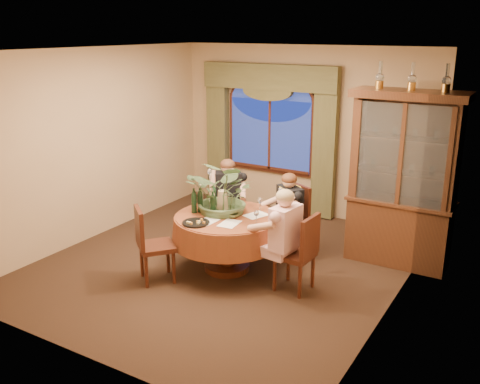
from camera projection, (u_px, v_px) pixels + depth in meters
The scene contains 37 objects.
floor at pixel (224, 263), 7.23m from camera, with size 5.00×5.00×0.00m, color black.
wall_back at pixel (304, 132), 8.88m from camera, with size 4.50×4.50×0.00m, color tan.
wall_right at pixel (400, 189), 5.72m from camera, with size 5.00×5.00×0.00m, color tan.
ceiling at pixel (222, 50), 6.41m from camera, with size 5.00×5.00×0.00m, color white.
window at pixel (270, 135), 9.14m from camera, with size 1.62×0.10×1.32m, color navy, non-canonical shape.
arched_transom at pixel (271, 89), 8.91m from camera, with size 1.60×0.06×0.44m, color navy, non-canonical shape.
drapery_left at pixel (218, 136), 9.64m from camera, with size 0.38×0.14×2.32m, color #484725.
drapery_right at pixel (325, 149), 8.63m from camera, with size 0.38×0.14×2.32m, color #484725.
swag_valance at pixel (269, 77), 8.79m from camera, with size 2.45×0.16×0.42m, color #484725, non-canonical shape.
dining_table at pixel (227, 243), 6.95m from camera, with size 1.43×1.43×0.75m, color maroon.
china_cabinet at pixel (403, 180), 6.94m from camera, with size 1.43×0.56×2.31m, color #3C2014.
oil_lamp_left at pixel (380, 75), 6.75m from camera, with size 0.11×0.11×0.34m, color #A5722D, non-canonical shape.
oil_lamp_center at pixel (412, 76), 6.55m from camera, with size 0.11×0.11×0.34m, color #A5722D, non-canonical shape.
oil_lamp_right at pixel (447, 78), 6.36m from camera, with size 0.11×0.11×0.34m, color #A5722D, non-canonical shape.
chair_right at pixel (294, 253), 6.39m from camera, with size 0.42×0.42×0.96m, color black.
chair_back_right at pixel (288, 221), 7.44m from camera, with size 0.42×0.42×0.96m, color black.
chair_back at pixel (226, 211), 7.86m from camera, with size 0.42×0.42×0.96m, color black.
chair_front_left at pixel (157, 244), 6.63m from camera, with size 0.42×0.42×0.96m, color black.
person_pink at pixel (285, 241), 6.33m from camera, with size 0.46×0.42×1.27m, color beige, non-canonical shape.
person_back at pixel (228, 201), 7.82m from camera, with size 0.45×0.41×1.26m, color black, non-canonical shape.
person_scarf at pixel (289, 216), 7.24m from camera, with size 0.44×0.40×1.22m, color black, non-canonical shape.
stoneware_vase at pixel (222, 201), 6.93m from camera, with size 0.16×0.16×0.30m, color #957C5B, non-canonical shape.
centerpiece_plant at pixel (225, 167), 6.79m from camera, with size 0.95×1.05×0.82m, color #405835.
olive_bowl at pixel (232, 215), 6.78m from camera, with size 0.17×0.17×0.05m, color #505F32.
cheese_platter at pixel (196, 223), 6.56m from camera, with size 0.34×0.34×0.02m, color black.
wine_bottle_0 at pixel (201, 197), 7.07m from camera, with size 0.07×0.07×0.33m, color tan.
wine_bottle_1 at pixel (213, 204), 6.77m from camera, with size 0.07×0.07×0.33m, color black.
wine_bottle_2 at pixel (194, 201), 6.91m from camera, with size 0.07×0.07×0.33m, color black.
wine_bottle_3 at pixel (212, 200), 6.92m from camera, with size 0.07×0.07×0.33m, color tan.
wine_bottle_4 at pixel (214, 195), 7.12m from camera, with size 0.07×0.07×0.33m, color black.
wine_bottle_5 at pixel (200, 200), 6.94m from camera, with size 0.07×0.07×0.33m, color black.
tasting_paper_0 at pixel (229, 224), 6.56m from camera, with size 0.21×0.30×0.00m, color white.
tasting_paper_1 at pixel (256, 215), 6.85m from camera, with size 0.21×0.30×0.00m, color white.
tasting_paper_2 at pixel (207, 221), 6.63m from camera, with size 0.21×0.30×0.00m, color white.
wine_glass_person_pink at pixel (256, 217), 6.53m from camera, with size 0.07×0.07×0.18m, color silver, non-canonical shape.
wine_glass_person_back at pixel (227, 198), 7.27m from camera, with size 0.07×0.07×0.18m, color silver, non-canonical shape.
wine_glass_person_scarf at pixel (260, 204), 7.00m from camera, with size 0.07×0.07×0.18m, color silver, non-canonical shape.
Camera 1 is at (3.57, -5.59, 3.06)m, focal length 40.00 mm.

